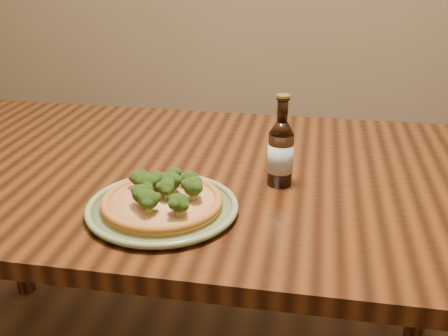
% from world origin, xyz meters
% --- Properties ---
extents(table, '(1.60, 0.90, 0.75)m').
position_xyz_m(table, '(0.00, 0.10, 0.66)').
color(table, '#3F1F0D').
rests_on(table, ground).
extents(plate, '(0.32, 0.32, 0.02)m').
position_xyz_m(plate, '(0.04, -0.13, 0.76)').
color(plate, '#6E7F57').
rests_on(plate, table).
extents(pizza, '(0.25, 0.25, 0.07)m').
position_xyz_m(pizza, '(0.04, -0.13, 0.78)').
color(pizza, '#A06224').
rests_on(pizza, plate).
extents(beer_bottle, '(0.06, 0.06, 0.21)m').
position_xyz_m(beer_bottle, '(0.26, 0.05, 0.83)').
color(beer_bottle, black).
rests_on(beer_bottle, table).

